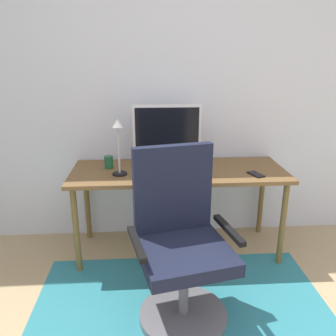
# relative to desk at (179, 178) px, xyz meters

# --- Properties ---
(wall_back) EXTENTS (6.00, 0.10, 2.60)m
(wall_back) POSITION_rel_desk_xyz_m (0.13, 0.38, 0.66)
(wall_back) COLOR silver
(wall_back) RESTS_ON ground
(area_rug) EXTENTS (1.92, 1.17, 0.01)m
(area_rug) POSITION_rel_desk_xyz_m (-0.04, -0.71, -0.64)
(area_rug) COLOR teal
(area_rug) RESTS_ON ground
(desk) EXTENTS (1.67, 0.62, 0.71)m
(desk) POSITION_rel_desk_xyz_m (0.00, 0.00, 0.00)
(desk) COLOR brown
(desk) RESTS_ON ground
(monitor) EXTENTS (0.55, 0.18, 0.48)m
(monitor) POSITION_rel_desk_xyz_m (-0.08, 0.17, 0.36)
(monitor) COLOR #B2B2B7
(monitor) RESTS_ON desk
(keyboard) EXTENTS (0.43, 0.13, 0.02)m
(keyboard) POSITION_rel_desk_xyz_m (-0.12, -0.16, 0.07)
(keyboard) COLOR black
(keyboard) RESTS_ON desk
(computer_mouse) EXTENTS (0.06, 0.10, 0.03)m
(computer_mouse) POSITION_rel_desk_xyz_m (0.16, -0.13, 0.08)
(computer_mouse) COLOR black
(computer_mouse) RESTS_ON desk
(coffee_cup) EXTENTS (0.07, 0.07, 0.10)m
(coffee_cup) POSITION_rel_desk_xyz_m (-0.55, 0.09, 0.11)
(coffee_cup) COLOR #205F39
(coffee_cup) RESTS_ON desk
(cell_phone) EXTENTS (0.11, 0.15, 0.01)m
(cell_phone) POSITION_rel_desk_xyz_m (0.57, -0.16, 0.07)
(cell_phone) COLOR black
(cell_phone) RESTS_ON desk
(desk_lamp) EXTENTS (0.11, 0.11, 0.42)m
(desk_lamp) POSITION_rel_desk_xyz_m (-0.45, -0.08, 0.34)
(desk_lamp) COLOR black
(desk_lamp) RESTS_ON desk
(office_chair) EXTENTS (0.66, 0.61, 1.06)m
(office_chair) POSITION_rel_desk_xyz_m (-0.06, -0.74, -0.20)
(office_chair) COLOR slate
(office_chair) RESTS_ON ground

